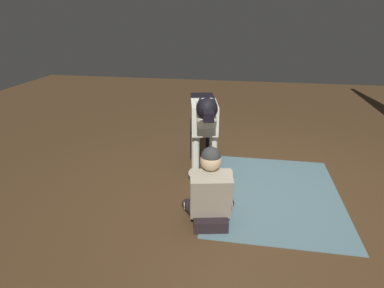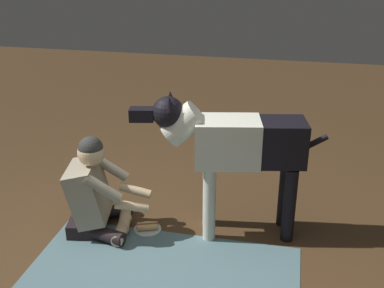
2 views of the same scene
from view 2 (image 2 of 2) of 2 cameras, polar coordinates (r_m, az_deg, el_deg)
The scene contains 4 objects.
ground_plane at distance 3.54m, azimuth -4.98°, elevation -15.14°, with size 13.71×13.71×0.00m, color #4A331D.
person_sitting_on_floor at distance 3.88m, azimuth -11.60°, elevation -5.86°, with size 0.71×0.57×0.83m.
large_dog at distance 3.61m, azimuth 5.15°, elevation -0.28°, with size 1.48×0.47×1.17m.
hot_dog_on_plate at distance 3.97m, azimuth -5.39°, elevation -9.94°, with size 0.22×0.22×0.06m.
Camera 2 is at (-0.88, 2.63, 2.20)m, focal length 44.24 mm.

